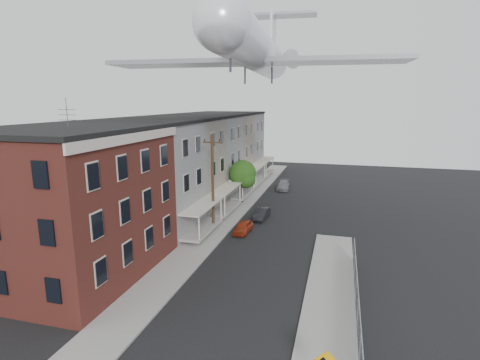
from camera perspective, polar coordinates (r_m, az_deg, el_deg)
The scene contains 17 objects.
sidewalk_left at distance 41.20m, azimuth -1.17°, elevation -4.85°, with size 3.00×62.00×0.12m, color gray.
sidewalk_right at distance 23.11m, azimuth 13.34°, elevation -19.36°, with size 3.00×26.00×0.12m, color gray.
curb_left at distance 40.82m, azimuth 0.79°, elevation -4.99°, with size 0.15×62.00×0.14m, color gray.
curb_right at distance 23.16m, azimuth 9.55°, elevation -19.08°, with size 0.15×26.00×0.14m, color gray.
corner_building at distance 28.15m, azimuth -24.33°, elevation -3.09°, with size 10.31×12.30×12.15m.
row_house_a at distance 35.75m, azimuth -14.66°, elevation 0.54°, with size 11.98×7.00×10.30m.
row_house_b at distance 41.85m, azimuth -9.92°, elevation 2.37°, with size 11.98×7.00×10.30m.
row_house_c at distance 48.20m, azimuth -6.40°, elevation 3.71°, with size 11.98×7.00×10.30m.
row_house_d at distance 54.71m, azimuth -3.70°, elevation 4.73°, with size 11.98×7.00×10.30m.
row_house_e at distance 61.32m, azimuth -1.57°, elevation 5.52°, with size 11.98×7.00×10.30m.
chainlink_fence at distance 21.81m, azimuth 17.52°, elevation -18.79°, with size 0.06×18.06×1.90m.
utility_pole at distance 34.54m, azimuth -4.18°, elevation -0.26°, with size 1.80×0.26×9.00m.
street_tree at distance 43.99m, azimuth 0.54°, elevation 0.78°, with size 3.22×3.20×5.20m.
car_near at distance 34.81m, azimuth 0.48°, elevation -7.21°, with size 1.26×3.13×1.07m, color maroon.
car_mid at distance 38.81m, azimuth 3.28°, elevation -5.17°, with size 1.17×3.37×1.11m, color black.
car_far at distance 51.91m, azimuth 6.60°, elevation -0.82°, with size 1.62×3.98×1.15m, color slate.
airplane at distance 38.31m, azimuth 2.75°, elevation 18.92°, with size 27.31×31.18×9.02m.
Camera 1 is at (5.70, -13.83, 11.93)m, focal length 28.00 mm.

